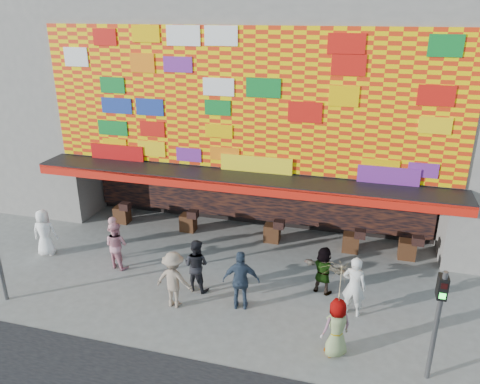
% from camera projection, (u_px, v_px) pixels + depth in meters
% --- Properties ---
extents(ground, '(90.00, 90.00, 0.00)m').
position_uv_depth(ground, '(209.00, 303.00, 14.46)').
color(ground, slate).
rests_on(ground, ground).
extents(shop_building, '(15.20, 9.40, 10.00)m').
position_uv_depth(shop_building, '(269.00, 91.00, 19.88)').
color(shop_building, gray).
rests_on(shop_building, ground).
extents(neighbor_left, '(11.00, 8.00, 12.00)m').
position_uv_depth(neighbor_left, '(7.00, 64.00, 22.69)').
color(neighbor_left, gray).
rests_on(neighbor_left, ground).
extents(signal_right, '(0.22, 0.20, 3.00)m').
position_uv_depth(signal_right, '(438.00, 314.00, 10.88)').
color(signal_right, '#59595B').
rests_on(signal_right, ground).
extents(ped_a, '(0.98, 0.77, 1.77)m').
position_uv_depth(ped_a, '(45.00, 232.00, 17.04)').
color(ped_a, white).
rests_on(ped_a, ground).
extents(ped_b, '(0.66, 0.49, 1.63)m').
position_uv_depth(ped_b, '(114.00, 237.00, 16.84)').
color(ped_b, '#C98288').
rests_on(ped_b, ground).
extents(ped_c, '(0.95, 0.80, 1.76)m').
position_uv_depth(ped_c, '(196.00, 265.00, 14.88)').
color(ped_c, black).
rests_on(ped_c, ground).
extents(ped_d, '(1.21, 0.74, 1.81)m').
position_uv_depth(ped_d, '(174.00, 280.00, 14.05)').
color(ped_d, gray).
rests_on(ped_d, ground).
extents(ped_e, '(1.18, 0.66, 1.90)m').
position_uv_depth(ped_e, '(241.00, 281.00, 13.91)').
color(ped_e, '#2E3C50').
rests_on(ped_e, ground).
extents(ped_f, '(1.55, 0.91, 1.59)m').
position_uv_depth(ped_f, '(323.00, 270.00, 14.75)').
color(ped_f, gray).
rests_on(ped_f, ground).
extents(ped_g, '(0.97, 0.89, 1.66)m').
position_uv_depth(ped_g, '(337.00, 328.00, 12.05)').
color(ped_g, gray).
rests_on(ped_g, ground).
extents(ped_h, '(0.77, 0.59, 1.90)m').
position_uv_depth(ped_h, '(354.00, 286.00, 13.63)').
color(ped_h, silver).
rests_on(ped_h, ground).
extents(ped_i, '(0.96, 0.82, 1.71)m').
position_uv_depth(ped_i, '(117.00, 245.00, 16.20)').
color(ped_i, '#CA8392').
rests_on(ped_i, ground).
extents(parasol, '(1.34, 1.35, 1.93)m').
position_uv_depth(parasol, '(341.00, 282.00, 11.55)').
color(parasol, '#D6BD87').
rests_on(parasol, ground).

